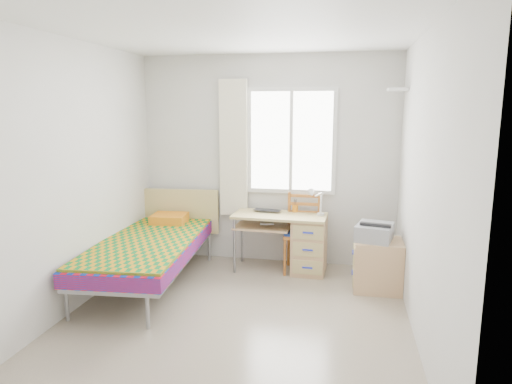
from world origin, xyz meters
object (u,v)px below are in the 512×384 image
at_px(chair, 303,228).
at_px(printer, 375,231).
at_px(bed, 151,246).
at_px(cabinet, 377,265).
at_px(desk, 303,241).

relative_size(chair, printer, 1.94).
bearing_deg(chair, printer, -27.86).
distance_m(bed, printer, 2.46).
distance_m(chair, cabinet, 0.99).
distance_m(desk, printer, 0.92).
height_order(cabinet, printer, printer).
bearing_deg(desk, printer, -23.56).
xyz_separation_m(desk, chair, (-0.01, 0.04, 0.15)).
bearing_deg(cabinet, bed, -172.42).
bearing_deg(printer, chair, 165.29).
xyz_separation_m(desk, printer, (0.80, -0.38, 0.26)).
relative_size(desk, chair, 1.19).
height_order(chair, printer, chair).
relative_size(bed, chair, 2.29).
bearing_deg(printer, cabinet, -5.60).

